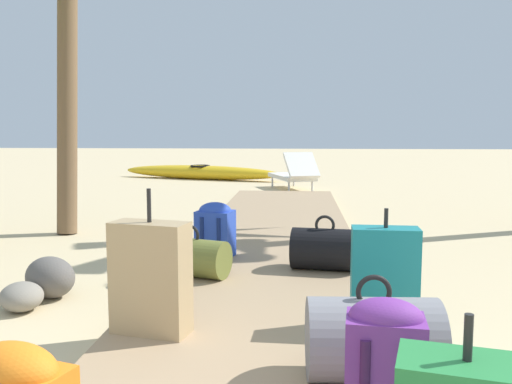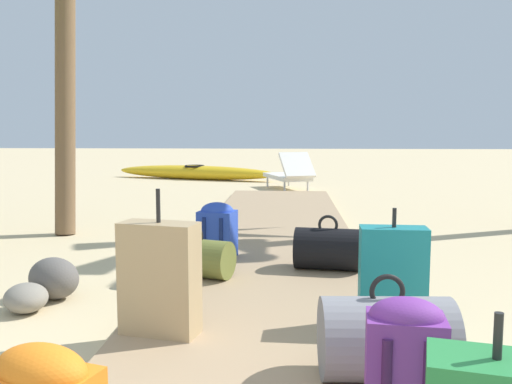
% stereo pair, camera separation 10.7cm
% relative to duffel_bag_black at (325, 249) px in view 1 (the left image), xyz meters
% --- Properties ---
extents(ground_plane, '(60.00, 60.00, 0.00)m').
position_rel_duffel_bag_black_xyz_m(ground_plane, '(-0.47, 0.02, -0.25)').
color(ground_plane, '#D1BA8C').
extents(boardwalk, '(1.70, 9.57, 0.08)m').
position_rel_duffel_bag_black_xyz_m(boardwalk, '(-0.47, 0.98, -0.21)').
color(boardwalk, tan).
rests_on(boardwalk, ground).
extents(duffel_bag_black, '(0.58, 0.41, 0.45)m').
position_rel_duffel_bag_black_xyz_m(duffel_bag_black, '(0.00, 0.00, 0.00)').
color(duffel_bag_black, black).
rests_on(duffel_bag_black, boardwalk).
extents(duffel_bag_grey, '(0.62, 0.41, 0.50)m').
position_rel_duffel_bag_black_xyz_m(duffel_bag_grey, '(0.12, -2.00, 0.02)').
color(duffel_bag_grey, slate).
rests_on(duffel_bag_grey, boardwalk).
extents(backpack_purple, '(0.29, 0.23, 0.57)m').
position_rel_duffel_bag_black_xyz_m(backpack_purple, '(0.09, -2.58, 0.12)').
color(backpack_purple, '#6B2D84').
rests_on(backpack_purple, boardwalk).
extents(suitcase_teal, '(0.39, 0.20, 0.70)m').
position_rel_duffel_bag_black_xyz_m(suitcase_teal, '(0.28, -1.29, 0.12)').
color(suitcase_teal, '#197A7F').
rests_on(suitcase_teal, boardwalk).
extents(duffel_bag_olive, '(0.66, 0.47, 0.41)m').
position_rel_duffel_bag_black_xyz_m(duffel_bag_olive, '(-1.06, -0.28, -0.02)').
color(duffel_bag_olive, olive).
rests_on(duffel_bag_olive, boardwalk).
extents(suitcase_tan, '(0.47, 0.29, 0.82)m').
position_rel_duffel_bag_black_xyz_m(suitcase_tan, '(-1.05, -1.49, 0.15)').
color(suitcase_tan, tan).
rests_on(suitcase_tan, boardwalk).
extents(backpack_blue, '(0.36, 0.31, 0.50)m').
position_rel_duffel_bag_black_xyz_m(backpack_blue, '(-0.96, 0.39, 0.09)').
color(backpack_blue, '#2847B7').
rests_on(backpack_blue, boardwalk).
extents(lounge_chair, '(1.08, 1.66, 0.78)m').
position_rel_duffel_bag_black_xyz_m(lounge_chair, '(-0.30, 6.62, 0.08)').
color(lounge_chair, white).
rests_on(lounge_chair, ground).
extents(kayak, '(4.23, 1.80, 0.35)m').
position_rel_duffel_bag_black_xyz_m(kayak, '(-2.62, 8.89, -0.08)').
color(kayak, gold).
rests_on(kayak, ground).
extents(rock_left_near, '(0.51, 0.47, 0.30)m').
position_rel_duffel_bag_black_xyz_m(rock_left_near, '(-2.03, -0.66, -0.10)').
color(rock_left_near, '#5B5651').
rests_on(rock_left_near, ground).
extents(rock_right_mid, '(0.23, 0.20, 0.12)m').
position_rel_duffel_bag_black_xyz_m(rock_right_mid, '(0.73, 0.61, -0.19)').
color(rock_right_mid, '#5B5651').
rests_on(rock_right_mid, ground).
extents(rock_left_far, '(0.41, 0.43, 0.20)m').
position_rel_duffel_bag_black_xyz_m(rock_left_far, '(-2.09, -0.96, -0.15)').
color(rock_left_far, gray).
rests_on(rock_left_far, ground).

